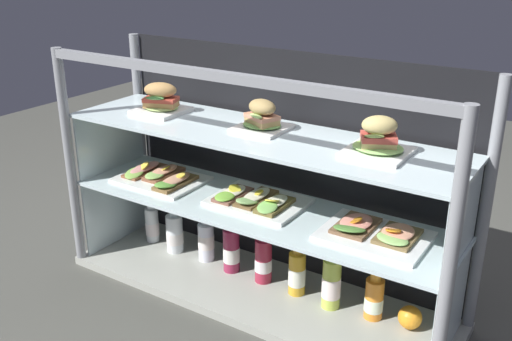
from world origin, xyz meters
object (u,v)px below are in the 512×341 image
at_px(juice_bottle_front_second, 206,241).
at_px(juice_bottle_front_fourth, 231,250).
at_px(plated_roll_sandwich_right_of_center, 161,101).
at_px(juice_bottle_front_middle, 264,260).
at_px(open_sandwich_tray_far_right, 375,233).
at_px(juice_bottle_near_post, 374,298).
at_px(juice_bottle_back_left, 152,224).
at_px(orange_fruit_beside_bottles, 410,317).
at_px(open_sandwich_tray_near_left_corner, 160,177).
at_px(open_sandwich_tray_center, 256,200).
at_px(plated_roll_sandwich_center, 263,118).
at_px(juice_bottle_back_center, 297,272).
at_px(juice_bottle_front_left_end, 331,283).
at_px(juice_bottle_back_right, 175,233).

height_order(juice_bottle_front_second, juice_bottle_front_fourth, juice_bottle_front_fourth).
relative_size(plated_roll_sandwich_right_of_center, juice_bottle_front_middle, 0.79).
bearing_deg(juice_bottle_front_second, juice_bottle_front_middle, -2.58).
relative_size(open_sandwich_tray_far_right, juice_bottle_near_post, 1.72).
bearing_deg(juice_bottle_back_left, orange_fruit_beside_bottles, -0.05).
distance_m(open_sandwich_tray_near_left_corner, open_sandwich_tray_center, 0.44).
bearing_deg(plated_roll_sandwich_right_of_center, plated_roll_sandwich_center, 2.79).
bearing_deg(juice_bottle_back_left, open_sandwich_tray_far_right, -3.53).
xyz_separation_m(juice_bottle_back_left, juice_bottle_near_post, (1.04, -0.01, -0.00)).
height_order(juice_bottle_front_fourth, juice_bottle_front_middle, same).
bearing_deg(juice_bottle_front_middle, juice_bottle_front_fourth, -179.30).
height_order(plated_roll_sandwich_right_of_center, juice_bottle_front_fourth, plated_roll_sandwich_right_of_center).
bearing_deg(juice_bottle_back_left, juice_bottle_front_middle, -1.70).
xyz_separation_m(plated_roll_sandwich_right_of_center, juice_bottle_back_center, (0.59, 0.03, -0.57)).
height_order(juice_bottle_front_second, juice_bottle_back_center, juice_bottle_back_center).
distance_m(plated_roll_sandwich_right_of_center, juice_bottle_front_left_end, 0.93).
xyz_separation_m(juice_bottle_front_middle, orange_fruit_beside_bottles, (0.58, 0.02, -0.05)).
distance_m(open_sandwich_tray_near_left_corner, juice_bottle_back_center, 0.66).
bearing_deg(juice_bottle_back_center, juice_bottle_front_second, 177.70).
relative_size(plated_roll_sandwich_right_of_center, juice_bottle_back_left, 0.87).
relative_size(juice_bottle_back_left, juice_bottle_front_left_end, 0.83).
bearing_deg(plated_roll_sandwich_right_of_center, juice_bottle_back_center, 3.00).
relative_size(juice_bottle_back_right, orange_fruit_beside_bottles, 2.70).
distance_m(open_sandwich_tray_center, juice_bottle_front_left_end, 0.40).
bearing_deg(open_sandwich_tray_far_right, juice_bottle_front_second, 175.38).
bearing_deg(juice_bottle_front_fourth, plated_roll_sandwich_center, -4.60).
distance_m(juice_bottle_front_second, juice_bottle_front_middle, 0.29).
bearing_deg(juice_bottle_front_left_end, orange_fruit_beside_bottles, 6.38).
height_order(open_sandwich_tray_center, juice_bottle_near_post, open_sandwich_tray_center).
distance_m(plated_roll_sandwich_center, juice_bottle_back_center, 0.59).
xyz_separation_m(plated_roll_sandwich_right_of_center, juice_bottle_front_fourth, (0.29, 0.03, -0.57)).
bearing_deg(orange_fruit_beside_bottles, juice_bottle_near_post, -175.50).
xyz_separation_m(open_sandwich_tray_near_left_corner, juice_bottle_front_middle, (0.45, 0.05, -0.26)).
xyz_separation_m(plated_roll_sandwich_center, juice_bottle_back_center, (0.15, 0.01, -0.57)).
bearing_deg(juice_bottle_back_left, juice_bottle_front_left_end, -2.13).
relative_size(juice_bottle_front_second, juice_bottle_front_middle, 0.90).
distance_m(juice_bottle_back_left, juice_bottle_front_second, 0.30).
relative_size(plated_roll_sandwich_center, juice_bottle_front_fourth, 0.76).
bearing_deg(open_sandwich_tray_near_left_corner, juice_bottle_front_fourth, 9.79).
relative_size(plated_roll_sandwich_right_of_center, open_sandwich_tray_center, 0.53).
xyz_separation_m(open_sandwich_tray_near_left_corner, juice_bottle_near_post, (0.90, 0.06, -0.28)).
height_order(open_sandwich_tray_near_left_corner, juice_bottle_front_fourth, open_sandwich_tray_near_left_corner).
bearing_deg(orange_fruit_beside_bottles, juice_bottle_front_fourth, -178.57).
relative_size(juice_bottle_back_left, juice_bottle_near_post, 1.05).
bearing_deg(open_sandwich_tray_near_left_corner, juice_bottle_front_second, 21.94).
relative_size(plated_roll_sandwich_center, juice_bottle_back_center, 0.78).
bearing_deg(juice_bottle_front_second, juice_bottle_front_left_end, -2.77).
xyz_separation_m(juice_bottle_front_fourth, juice_bottle_back_center, (0.30, -0.00, -0.00)).
height_order(open_sandwich_tray_far_right, juice_bottle_back_right, open_sandwich_tray_far_right).
bearing_deg(juice_bottle_back_left, plated_roll_sandwich_right_of_center, -20.45).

